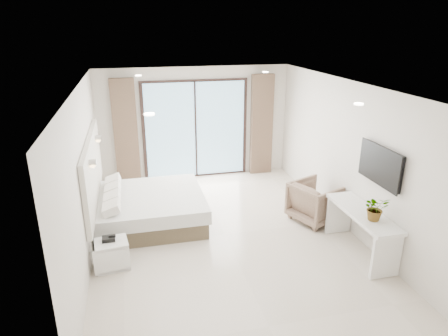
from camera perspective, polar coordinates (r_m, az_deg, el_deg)
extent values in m
plane|color=beige|center=(7.39, 0.12, -9.48)|extent=(6.20, 6.20, 0.00)
cube|color=silver|center=(9.75, -4.14, 6.36)|extent=(4.60, 0.02, 2.70)
cube|color=silver|center=(4.18, 10.36, -13.55)|extent=(4.60, 0.02, 2.70)
cube|color=silver|center=(6.71, -19.35, -1.11)|extent=(0.02, 6.20, 2.70)
cube|color=silver|center=(7.67, 17.09, 1.73)|extent=(0.02, 6.20, 2.70)
cube|color=white|center=(6.50, 0.14, 11.71)|extent=(4.60, 6.20, 0.02)
cube|color=beige|center=(7.54, -18.27, -0.33)|extent=(0.08, 3.00, 1.20)
cube|color=black|center=(6.70, 21.53, 0.41)|extent=(0.06, 1.00, 0.58)
cube|color=black|center=(6.68, 21.25, 0.38)|extent=(0.02, 1.04, 0.62)
cube|color=black|center=(9.76, -4.09, 5.47)|extent=(2.56, 0.04, 2.42)
cube|color=#94CBED|center=(9.73, -4.06, 5.42)|extent=(2.40, 0.01, 2.30)
cube|color=brown|center=(9.52, -13.86, 4.88)|extent=(0.55, 0.14, 2.50)
cube|color=brown|center=(10.03, 5.40, 6.12)|extent=(0.55, 0.14, 2.50)
cylinder|color=white|center=(4.57, -10.63, 7.56)|extent=(0.12, 0.12, 0.02)
cylinder|color=white|center=(5.35, 18.69, 8.66)|extent=(0.12, 0.12, 0.02)
cylinder|color=white|center=(8.12, -12.14, 12.78)|extent=(0.12, 0.12, 0.02)
cylinder|color=white|center=(8.59, 5.95, 13.48)|extent=(0.12, 0.12, 0.02)
cube|color=brown|center=(7.89, -10.43, -6.56)|extent=(1.94, 1.85, 0.31)
cube|color=silver|center=(7.77, -10.56, -4.70)|extent=(2.02, 1.92, 0.25)
cube|color=white|center=(7.12, -15.76, -5.76)|extent=(0.28, 0.39, 0.14)
cube|color=white|center=(7.50, -15.67, -4.40)|extent=(0.28, 0.39, 0.14)
cube|color=white|center=(7.90, -15.60, -3.15)|extent=(0.28, 0.39, 0.14)
cube|color=white|center=(8.28, -15.53, -2.04)|extent=(0.28, 0.39, 0.14)
cube|color=white|center=(6.53, -15.84, -10.25)|extent=(0.54, 0.46, 0.05)
cube|color=white|center=(6.73, -15.51, -13.25)|extent=(0.54, 0.46, 0.05)
cube|color=white|center=(6.48, -15.71, -12.63)|extent=(0.50, 0.10, 0.41)
cube|color=white|center=(6.78, -15.63, -11.01)|extent=(0.50, 0.10, 0.41)
cube|color=black|center=(6.53, -16.16, -9.68)|extent=(0.20, 0.16, 0.07)
cube|color=white|center=(6.89, 19.23, -6.09)|extent=(0.50, 1.59, 0.06)
cube|color=white|center=(6.55, 22.15, -11.70)|extent=(0.48, 0.06, 0.71)
cube|color=white|center=(7.59, 16.09, -6.46)|extent=(0.48, 0.06, 0.71)
imported|color=#33662D|center=(6.58, 20.80, -5.73)|extent=(0.42, 0.45, 0.31)
imported|color=#997964|center=(7.93, 12.99, -4.45)|extent=(1.04, 1.06, 0.85)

